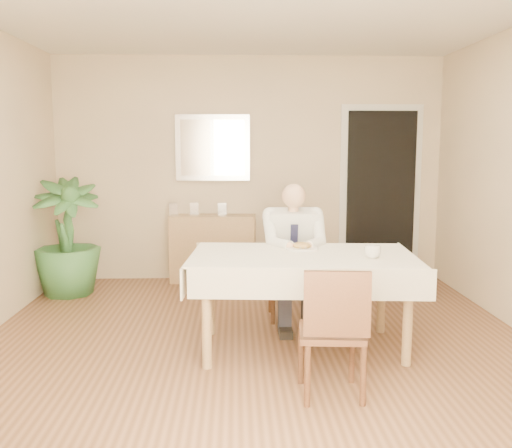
{
  "coord_description": "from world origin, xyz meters",
  "views": [
    {
      "loc": [
        -0.16,
        -4.21,
        1.59
      ],
      "look_at": [
        0.0,
        0.35,
        0.95
      ],
      "focal_mm": 40.0,
      "sensor_mm": 36.0,
      "label": 1
    }
  ],
  "objects_px": {
    "chair_far": "(291,262)",
    "chair_near": "(334,327)",
    "dining_table": "(302,265)",
    "coffee_mug": "(373,252)",
    "sideboard": "(213,248)",
    "seated_man": "(294,248)",
    "potted_palm": "(67,237)"
  },
  "relations": [
    {
      "from": "chair_near",
      "to": "seated_man",
      "type": "xyz_separation_m",
      "value": [
        -0.09,
        1.5,
        0.22
      ]
    },
    {
      "from": "dining_table",
      "to": "potted_palm",
      "type": "height_order",
      "value": "potted_palm"
    },
    {
      "from": "dining_table",
      "to": "sideboard",
      "type": "bearing_deg",
      "value": 113.03
    },
    {
      "from": "dining_table",
      "to": "coffee_mug",
      "type": "relative_size",
      "value": 14.73
    },
    {
      "from": "chair_near",
      "to": "sideboard",
      "type": "height_order",
      "value": "chair_near"
    },
    {
      "from": "dining_table",
      "to": "chair_far",
      "type": "bearing_deg",
      "value": 93.98
    },
    {
      "from": "potted_palm",
      "to": "sideboard",
      "type": "bearing_deg",
      "value": 19.11
    },
    {
      "from": "chair_near",
      "to": "potted_palm",
      "type": "distance_m",
      "value": 3.55
    },
    {
      "from": "dining_table",
      "to": "sideboard",
      "type": "xyz_separation_m",
      "value": [
        -0.78,
        2.25,
        -0.28
      ]
    },
    {
      "from": "dining_table",
      "to": "seated_man",
      "type": "bearing_deg",
      "value": 93.98
    },
    {
      "from": "seated_man",
      "to": "potted_palm",
      "type": "distance_m",
      "value": 2.56
    },
    {
      "from": "coffee_mug",
      "to": "dining_table",
      "type": "bearing_deg",
      "value": 161.77
    },
    {
      "from": "chair_far",
      "to": "chair_near",
      "type": "distance_m",
      "value": 1.79
    },
    {
      "from": "seated_man",
      "to": "sideboard",
      "type": "relative_size",
      "value": 1.28
    },
    {
      "from": "coffee_mug",
      "to": "sideboard",
      "type": "bearing_deg",
      "value": 117.92
    },
    {
      "from": "dining_table",
      "to": "chair_far",
      "type": "relative_size",
      "value": 1.97
    },
    {
      "from": "coffee_mug",
      "to": "sideboard",
      "type": "distance_m",
      "value": 2.76
    },
    {
      "from": "coffee_mug",
      "to": "potted_palm",
      "type": "xyz_separation_m",
      "value": [
        -2.8,
        1.88,
        -0.18
      ]
    },
    {
      "from": "chair_far",
      "to": "potted_palm",
      "type": "height_order",
      "value": "potted_palm"
    },
    {
      "from": "chair_near",
      "to": "coffee_mug",
      "type": "xyz_separation_m",
      "value": [
        0.41,
        0.74,
        0.33
      ]
    },
    {
      "from": "dining_table",
      "to": "seated_man",
      "type": "distance_m",
      "value": 0.59
    },
    {
      "from": "seated_man",
      "to": "sideboard",
      "type": "bearing_deg",
      "value": 115.13
    },
    {
      "from": "potted_palm",
      "to": "dining_table",
      "type": "bearing_deg",
      "value": -36.8
    },
    {
      "from": "seated_man",
      "to": "chair_near",
      "type": "bearing_deg",
      "value": -86.54
    },
    {
      "from": "sideboard",
      "to": "potted_palm",
      "type": "height_order",
      "value": "potted_palm"
    },
    {
      "from": "dining_table",
      "to": "chair_far",
      "type": "xyz_separation_m",
      "value": [
        0.0,
        0.88,
        -0.16
      ]
    },
    {
      "from": "chair_near",
      "to": "sideboard",
      "type": "xyz_separation_m",
      "value": [
        -0.87,
        3.15,
        -0.08
      ]
    },
    {
      "from": "dining_table",
      "to": "coffee_mug",
      "type": "xyz_separation_m",
      "value": [
        0.5,
        -0.17,
        0.13
      ]
    },
    {
      "from": "chair_far",
      "to": "potted_palm",
      "type": "distance_m",
      "value": 2.45
    },
    {
      "from": "dining_table",
      "to": "chair_far",
      "type": "height_order",
      "value": "chair_far"
    },
    {
      "from": "chair_far",
      "to": "seated_man",
      "type": "height_order",
      "value": "seated_man"
    },
    {
      "from": "seated_man",
      "to": "coffee_mug",
      "type": "xyz_separation_m",
      "value": [
        0.5,
        -0.76,
        0.11
      ]
    }
  ]
}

